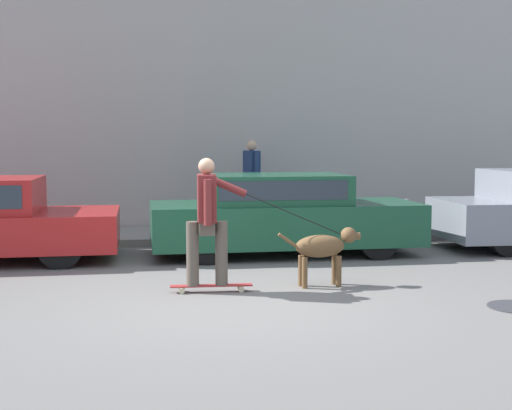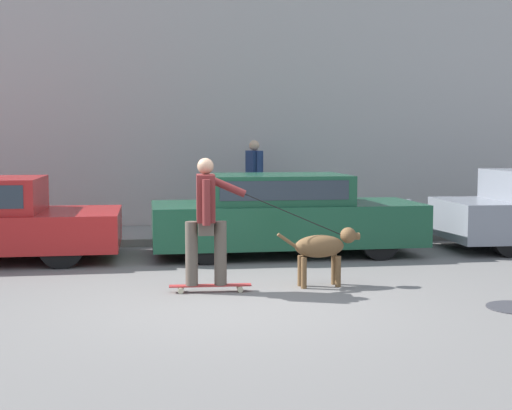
{
  "view_description": "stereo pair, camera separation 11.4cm",
  "coord_description": "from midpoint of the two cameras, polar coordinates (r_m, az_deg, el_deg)",
  "views": [
    {
      "loc": [
        -0.86,
        -7.81,
        1.81
      ],
      "look_at": [
        0.52,
        1.5,
        0.95
      ],
      "focal_mm": 50.0,
      "sensor_mm": 36.0,
      "label": 1
    },
    {
      "loc": [
        -0.75,
        -7.83,
        1.81
      ],
      "look_at": [
        0.52,
        1.5,
        0.95
      ],
      "focal_mm": 50.0,
      "sensor_mm": 36.0,
      "label": 2
    }
  ],
  "objects": [
    {
      "name": "pedestrian_with_bag",
      "position": [
        13.43,
        0.12,
        2.03
      ],
      "size": [
        0.29,
        0.65,
        1.68
      ],
      "rotation": [
        0.0,
        0.0,
        3.4
      ],
      "color": "#28282D",
      "rests_on": "sidewalk_curb"
    },
    {
      "name": "back_wall",
      "position": [
        14.3,
        -4.55,
        9.19
      ],
      "size": [
        32.0,
        0.3,
        5.62
      ],
      "color": "#B2ADA8",
      "rests_on": "ground_plane"
    },
    {
      "name": "fire_hydrant",
      "position": [
        12.73,
        12.37,
        -1.2
      ],
      "size": [
        0.18,
        0.18,
        0.79
      ],
      "color": "#4C5156",
      "rests_on": "ground_plane"
    },
    {
      "name": "dog",
      "position": [
        8.86,
        5.76,
        -3.41
      ],
      "size": [
        1.06,
        0.33,
        0.73
      ],
      "rotation": [
        0.0,
        0.0,
        0.09
      ],
      "color": "brown",
      "rests_on": "ground_plane"
    },
    {
      "name": "parked_car_1",
      "position": [
        11.26,
        2.52,
        -0.84
      ],
      "size": [
        4.23,
        1.75,
        1.27
      ],
      "rotation": [
        0.0,
        0.0,
        0.02
      ],
      "color": "black",
      "rests_on": "ground_plane"
    },
    {
      "name": "skateboarder",
      "position": [
        8.44,
        -3.56,
        -0.94
      ],
      "size": [
        2.23,
        0.61,
        1.6
      ],
      "rotation": [
        0.0,
        0.0,
        -0.03
      ],
      "color": "beige",
      "rests_on": "ground_plane"
    },
    {
      "name": "ground_plane",
      "position": [
        8.07,
        -1.83,
        -7.74
      ],
      "size": [
        36.0,
        36.0,
        0.0
      ],
      "primitive_type": "plane",
      "color": "slate"
    },
    {
      "name": "sidewalk_curb",
      "position": [
        13.24,
        -4.19,
        -2.38
      ],
      "size": [
        30.0,
        1.95,
        0.13
      ],
      "color": "gray",
      "rests_on": "ground_plane"
    }
  ]
}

